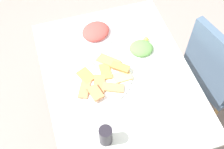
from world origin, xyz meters
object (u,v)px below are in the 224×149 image
Objects in this scene: salad_plate_greens at (141,49)px; spoon at (70,49)px; paper_napkin at (67,50)px; fork at (64,50)px; dining_table at (118,85)px; dining_chair at (217,71)px; salad_plate_rice at (96,32)px; pide_platter at (103,78)px; soda_can at (106,136)px.

salad_plate_greens is 1.23× the size of spoon.
fork is (0.00, -0.02, 0.00)m from paper_napkin.
dining_table is 0.26m from salad_plate_greens.
dining_table is 0.39m from fork.
dining_chair is at bearing 70.88° from fork.
paper_napkin is 0.02m from fork.
paper_napkin is (0.07, -0.20, -0.02)m from salad_plate_rice.
salad_plate_rice is at bearing -173.63° from dining_table.
salad_plate_rice is at bearing 105.20° from fork.
pide_platter reaches higher than paper_napkin.
spoon is (-0.26, -0.13, -0.01)m from pide_platter.
dining_table is 4.94× the size of salad_plate_greens.
dining_chair reaches higher than soda_can.
salad_plate_rice is at bearing 171.23° from pide_platter.
fork is at bearing -87.97° from spoon.
soda_can is at bearing 4.44° from fork.
salad_plate_rice is 1.25× the size of fork.
salad_plate_greens is at bearing 72.46° from paper_napkin.
fork is (-0.62, -0.08, -0.06)m from soda_can.
salad_plate_rice reaches higher than salad_plate_greens.
dining_chair is at bearing 75.32° from spoon.
soda_can is 0.91× the size of paper_napkin.
pide_platter is at bearing 166.25° from soda_can.
salad_plate_greens is (-0.14, 0.19, 0.11)m from dining_table.
salad_plate_rice reaches higher than fork.
salad_plate_greens is 1.79× the size of soda_can.
paper_napkin is at bearing -107.54° from salad_plate_greens.
salad_plate_greens is (-0.13, 0.28, 0.01)m from pide_platter.
salad_plate_greens is 0.61m from soda_can.
soda_can reaches higher than spoon.
pide_platter is 0.37m from soda_can.
dining_chair is 1.03m from fork.
salad_plate_rice reaches higher than dining_table.
dining_chair is 6.97× the size of paper_napkin.
fork is at bearing -90.00° from paper_napkin.
dining_table is at bearing 6.37° from salad_plate_rice.
pide_platter reaches higher than fork.
dining_table is 0.38m from paper_napkin.
dining_chair is at bearing 88.92° from pide_platter.
pide_platter is 1.56× the size of salad_plate_greens.
dining_chair reaches higher than paper_napkin.
fork is (-0.27, -0.26, 0.10)m from dining_table.
soda_can is at bearing 6.17° from spoon.
pide_platter is 2.79× the size of soda_can.
paper_napkin is 0.70× the size of fork.
dining_chair is 0.60m from salad_plate_greens.
soda_can is 0.64× the size of fork.
soda_can is (0.69, -0.14, 0.04)m from salad_plate_rice.
fork reaches higher than paper_napkin.
soda_can is 0.63m from paper_napkin.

